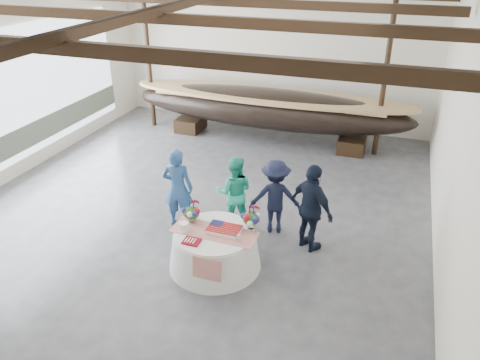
% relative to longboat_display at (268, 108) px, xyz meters
% --- Properties ---
extents(floor, '(10.00, 12.00, 0.01)m').
position_rel_longboat_display_xyz_m(floor, '(-0.34, -4.47, -1.01)').
color(floor, '#3D3D42').
rests_on(floor, ground).
extents(wall_back, '(10.00, 0.02, 4.50)m').
position_rel_longboat_display_xyz_m(wall_back, '(-0.34, 1.53, 1.24)').
color(wall_back, silver).
rests_on(wall_back, ground).
extents(wall_right, '(0.02, 12.00, 4.50)m').
position_rel_longboat_display_xyz_m(wall_right, '(4.66, -4.47, 1.24)').
color(wall_right, silver).
rests_on(wall_right, ground).
extents(pavilion_structure, '(9.80, 11.76, 4.50)m').
position_rel_longboat_display_xyz_m(pavilion_structure, '(-0.34, -3.69, 3.00)').
color(pavilion_structure, black).
rests_on(pavilion_structure, ground).
extents(open_bay, '(0.03, 7.00, 3.20)m').
position_rel_longboat_display_xyz_m(open_bay, '(-5.28, -3.47, 0.82)').
color(open_bay, silver).
rests_on(open_bay, ground).
extents(longboat_display, '(8.41, 1.68, 1.58)m').
position_rel_longboat_display_xyz_m(longboat_display, '(0.00, 0.00, 0.00)').
color(longboat_display, black).
rests_on(longboat_display, ground).
extents(banquet_table, '(1.70, 1.70, 0.73)m').
position_rel_longboat_display_xyz_m(banquet_table, '(0.82, -6.20, -0.64)').
color(banquet_table, silver).
rests_on(banquet_table, ground).
extents(tabletop_items, '(1.59, 1.03, 0.40)m').
position_rel_longboat_display_xyz_m(tabletop_items, '(0.81, -6.02, -0.13)').
color(tabletop_items, '#B61D12').
rests_on(tabletop_items, banquet_table).
extents(guest_woman_blue, '(0.70, 0.52, 1.74)m').
position_rel_longboat_display_xyz_m(guest_woman_blue, '(-0.41, -5.14, -0.14)').
color(guest_woman_blue, navy).
rests_on(guest_woman_blue, ground).
extents(guest_woman_teal, '(0.88, 0.76, 1.58)m').
position_rel_longboat_display_xyz_m(guest_woman_teal, '(0.69, -4.78, -0.22)').
color(guest_woman_teal, '#21AD8C').
rests_on(guest_woman_teal, ground).
extents(guest_man_left, '(1.15, 0.85, 1.58)m').
position_rel_longboat_display_xyz_m(guest_man_left, '(1.53, -4.68, -0.22)').
color(guest_man_left, black).
rests_on(guest_man_left, ground).
extents(guest_man_right, '(1.11, 0.96, 1.79)m').
position_rel_longboat_display_xyz_m(guest_man_right, '(2.35, -5.08, -0.11)').
color(guest_man_right, black).
rests_on(guest_man_right, ground).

